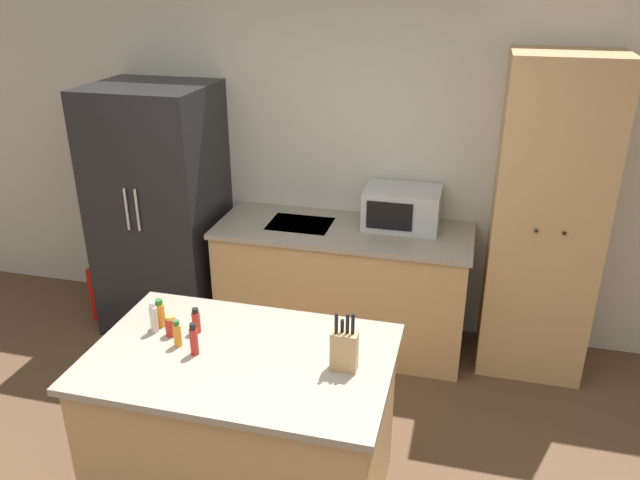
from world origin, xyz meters
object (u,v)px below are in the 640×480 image
(refrigerator, at_px, (161,210))
(spice_bottle_green_herb, at_px, (160,314))
(spice_bottle_pale_salt, at_px, (177,334))
(fire_extinguisher, at_px, (98,293))
(microwave, at_px, (402,208))
(spice_bottle_short_red, at_px, (154,318))
(spice_bottle_orange_cap, at_px, (171,326))
(pantry_cabinet, at_px, (546,221))
(spice_bottle_tall_dark, at_px, (196,321))
(spice_bottle_amber_oil, at_px, (194,340))
(knife_block, at_px, (344,350))

(refrigerator, relative_size, spice_bottle_green_herb, 12.17)
(spice_bottle_pale_salt, xyz_separation_m, fire_extinguisher, (-1.47, 1.45, -0.73))
(microwave, distance_m, spice_bottle_green_herb, 1.90)
(spice_bottle_short_red, relative_size, spice_bottle_orange_cap, 1.53)
(spice_bottle_short_red, bearing_deg, microwave, 58.13)
(microwave, bearing_deg, fire_extinguisher, -172.79)
(pantry_cabinet, bearing_deg, refrigerator, -177.99)
(microwave, relative_size, spice_bottle_pale_salt, 3.71)
(fire_extinguisher, bearing_deg, refrigerator, 12.68)
(microwave, bearing_deg, spice_bottle_tall_dark, -117.06)
(refrigerator, height_order, spice_bottle_amber_oil, refrigerator)
(knife_block, height_order, spice_bottle_orange_cap, knife_block)
(pantry_cabinet, relative_size, knife_block, 7.31)
(spice_bottle_pale_salt, bearing_deg, knife_block, 0.59)
(refrigerator, height_order, knife_block, refrigerator)
(refrigerator, relative_size, spice_bottle_pale_salt, 13.17)
(knife_block, xyz_separation_m, spice_bottle_pale_salt, (-0.82, -0.01, -0.04))
(spice_bottle_short_red, height_order, spice_bottle_amber_oil, spice_bottle_short_red)
(spice_bottle_orange_cap, bearing_deg, spice_bottle_green_herb, 143.30)
(pantry_cabinet, height_order, knife_block, pantry_cabinet)
(knife_block, bearing_deg, spice_bottle_short_red, 175.33)
(spice_bottle_green_herb, xyz_separation_m, fire_extinguisher, (-1.30, 1.30, -0.74))
(spice_bottle_pale_salt, bearing_deg, pantry_cabinet, 42.90)
(spice_bottle_tall_dark, xyz_separation_m, spice_bottle_orange_cap, (-0.11, -0.06, -0.01))
(knife_block, bearing_deg, spice_bottle_amber_oil, -175.63)
(refrigerator, distance_m, spice_bottle_green_herb, 1.61)
(spice_bottle_amber_oil, relative_size, spice_bottle_green_herb, 1.10)
(refrigerator, distance_m, microwave, 1.78)
(spice_bottle_tall_dark, height_order, spice_bottle_short_red, spice_bottle_short_red)
(knife_block, xyz_separation_m, fire_extinguisher, (-2.29, 1.44, -0.77))
(spice_bottle_short_red, bearing_deg, refrigerator, 116.36)
(pantry_cabinet, bearing_deg, spice_bottle_orange_cap, -139.66)
(refrigerator, height_order, spice_bottle_orange_cap, refrigerator)
(pantry_cabinet, distance_m, spice_bottle_tall_dark, 2.34)
(spice_bottle_short_red, distance_m, spice_bottle_pale_salt, 0.19)
(microwave, height_order, spice_bottle_orange_cap, microwave)
(spice_bottle_tall_dark, bearing_deg, spice_bottle_short_red, -167.23)
(spice_bottle_orange_cap, bearing_deg, microwave, 60.74)
(spice_bottle_amber_oil, distance_m, fire_extinguisher, 2.30)
(spice_bottle_pale_salt, bearing_deg, microwave, 63.85)
(spice_bottle_amber_oil, xyz_separation_m, fire_extinguisher, (-1.58, 1.50, -0.74))
(pantry_cabinet, height_order, spice_bottle_pale_salt, pantry_cabinet)
(knife_block, relative_size, spice_bottle_pale_salt, 2.08)
(spice_bottle_tall_dark, height_order, spice_bottle_orange_cap, spice_bottle_tall_dark)
(spice_bottle_green_herb, bearing_deg, microwave, 57.33)
(spice_bottle_amber_oil, bearing_deg, pantry_cabinet, 45.47)
(knife_block, height_order, spice_bottle_amber_oil, knife_block)
(spice_bottle_short_red, bearing_deg, knife_block, -4.67)
(refrigerator, bearing_deg, microwave, 5.44)
(spice_bottle_tall_dark, relative_size, spice_bottle_short_red, 0.80)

